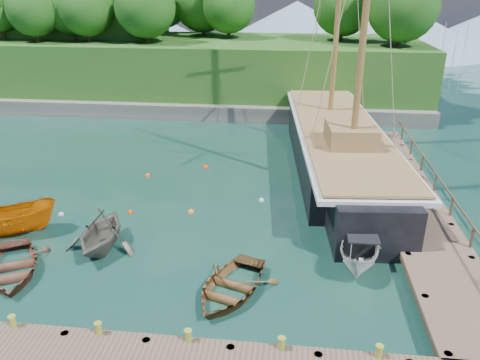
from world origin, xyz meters
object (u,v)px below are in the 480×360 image
object	(u,v)px
motorboat_orange	(11,234)
cabin_boat_white	(359,263)
rowboat_0	(13,273)
rowboat_1	(103,248)
rowboat_2	(230,293)
schooner	(338,150)

from	to	relation	value
motorboat_orange	cabin_boat_white	bearing A→B (deg)	-113.57
rowboat_0	cabin_boat_white	size ratio (longest dim) A/B	1.00
motorboat_orange	cabin_boat_white	size ratio (longest dim) A/B	1.06
rowboat_1	cabin_boat_white	size ratio (longest dim) A/B	0.89
motorboat_orange	rowboat_2	bearing A→B (deg)	-128.00
rowboat_1	cabin_boat_white	world-z (taller)	rowboat_1
rowboat_0	rowboat_2	distance (m)	9.26
rowboat_1	schooner	xyz separation A→B (m)	(11.42, 11.43, 1.19)
schooner	rowboat_2	bearing A→B (deg)	-114.77
rowboat_1	rowboat_2	distance (m)	6.80
motorboat_orange	schooner	world-z (taller)	schooner
rowboat_2	schooner	bearing A→B (deg)	88.88
rowboat_0	schooner	size ratio (longest dim) A/B	0.15
rowboat_0	cabin_boat_white	world-z (taller)	cabin_boat_white
rowboat_2	motorboat_orange	distance (m)	11.69
schooner	rowboat_1	bearing A→B (deg)	-139.64
rowboat_0	rowboat_1	world-z (taller)	rowboat_1
rowboat_1	schooner	bearing A→B (deg)	44.78
rowboat_2	cabin_boat_white	world-z (taller)	cabin_boat_white
rowboat_2	motorboat_orange	xyz separation A→B (m)	(-11.20, 3.35, 0.00)
rowboat_0	rowboat_1	bearing A→B (deg)	10.54
cabin_boat_white	rowboat_2	bearing A→B (deg)	-141.01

